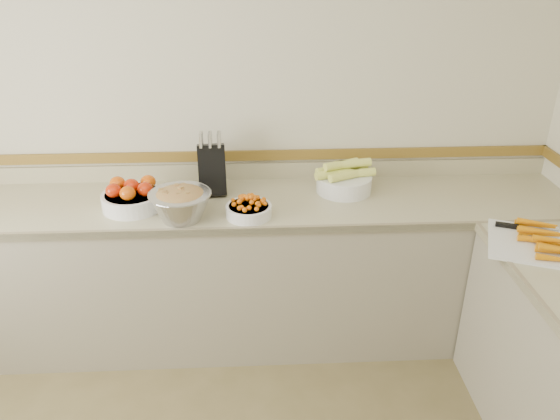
{
  "coord_description": "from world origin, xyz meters",
  "views": [
    {
      "loc": [
        0.23,
        -1.05,
        2.19
      ],
      "look_at": [
        0.35,
        1.35,
        1.0
      ],
      "focal_mm": 35.0,
      "sensor_mm": 36.0,
      "label": 1
    }
  ],
  "objects_px": {
    "knife_block": "(212,168)",
    "tomato_bowl": "(132,197)",
    "cutting_board": "(545,243)",
    "cherry_tomato_bowl": "(248,208)",
    "rhubarb_bowl": "(181,203)",
    "corn_bowl": "(344,180)"
  },
  "relations": [
    {
      "from": "cherry_tomato_bowl",
      "to": "rhubarb_bowl",
      "type": "bearing_deg",
      "value": -176.87
    },
    {
      "from": "cutting_board",
      "to": "knife_block",
      "type": "bearing_deg",
      "value": 156.23
    },
    {
      "from": "knife_block",
      "to": "cherry_tomato_bowl",
      "type": "bearing_deg",
      "value": -56.96
    },
    {
      "from": "cherry_tomato_bowl",
      "to": "knife_block",
      "type": "bearing_deg",
      "value": 123.04
    },
    {
      "from": "cherry_tomato_bowl",
      "to": "rhubarb_bowl",
      "type": "relative_size",
      "value": 0.75
    },
    {
      "from": "tomato_bowl",
      "to": "rhubarb_bowl",
      "type": "relative_size",
      "value": 1.01
    },
    {
      "from": "knife_block",
      "to": "cutting_board",
      "type": "distance_m",
      "value": 1.74
    },
    {
      "from": "knife_block",
      "to": "corn_bowl",
      "type": "relative_size",
      "value": 1.05
    },
    {
      "from": "cherry_tomato_bowl",
      "to": "corn_bowl",
      "type": "xyz_separation_m",
      "value": [
        0.54,
        0.29,
        0.03
      ]
    },
    {
      "from": "tomato_bowl",
      "to": "corn_bowl",
      "type": "xyz_separation_m",
      "value": [
        1.17,
        0.16,
        0.01
      ]
    },
    {
      "from": "knife_block",
      "to": "rhubarb_bowl",
      "type": "xyz_separation_m",
      "value": [
        -0.14,
        -0.33,
        -0.06
      ]
    },
    {
      "from": "tomato_bowl",
      "to": "cutting_board",
      "type": "bearing_deg",
      "value": -14.52
    },
    {
      "from": "tomato_bowl",
      "to": "rhubarb_bowl",
      "type": "distance_m",
      "value": 0.32
    },
    {
      "from": "cherry_tomato_bowl",
      "to": "rhubarb_bowl",
      "type": "height_order",
      "value": "rhubarb_bowl"
    },
    {
      "from": "tomato_bowl",
      "to": "corn_bowl",
      "type": "bearing_deg",
      "value": 7.88
    },
    {
      "from": "corn_bowl",
      "to": "knife_block",
      "type": "bearing_deg",
      "value": 178.58
    },
    {
      "from": "knife_block",
      "to": "tomato_bowl",
      "type": "height_order",
      "value": "knife_block"
    },
    {
      "from": "corn_bowl",
      "to": "rhubarb_bowl",
      "type": "relative_size",
      "value": 1.09
    },
    {
      "from": "tomato_bowl",
      "to": "corn_bowl",
      "type": "relative_size",
      "value": 0.92
    },
    {
      "from": "cherry_tomato_bowl",
      "to": "rhubarb_bowl",
      "type": "xyz_separation_m",
      "value": [
        -0.34,
        -0.02,
        0.05
      ]
    },
    {
      "from": "cherry_tomato_bowl",
      "to": "cutting_board",
      "type": "xyz_separation_m",
      "value": [
        1.39,
        -0.39,
        -0.02
      ]
    },
    {
      "from": "knife_block",
      "to": "tomato_bowl",
      "type": "distance_m",
      "value": 0.46
    }
  ]
}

